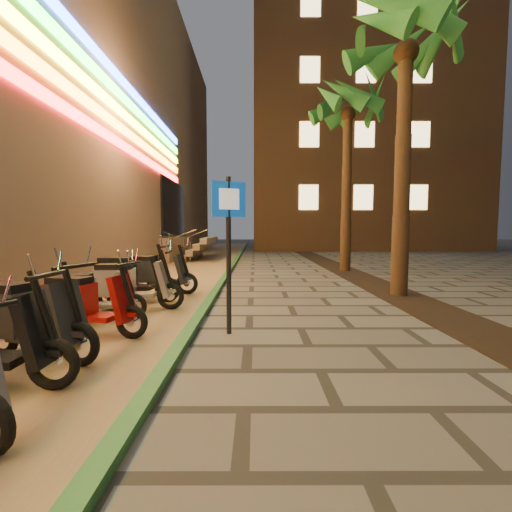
{
  "coord_description": "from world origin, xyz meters",
  "views": [
    {
      "loc": [
        0.1,
        -1.23,
        1.57
      ],
      "look_at": [
        0.11,
        3.78,
        1.2
      ],
      "focal_mm": 24.0,
      "sensor_mm": 36.0,
      "label": 1
    }
  ],
  "objects_px": {
    "scooter_9": "(85,303)",
    "scooter_13": "(154,273)",
    "scooter_11": "(128,284)",
    "scooter_12": "(129,277)",
    "scooter_10": "(88,295)",
    "pedestrian_sign": "(229,233)",
    "scooter_8": "(22,317)"
  },
  "relations": [
    {
      "from": "scooter_9",
      "to": "scooter_13",
      "type": "relative_size",
      "value": 0.93
    },
    {
      "from": "scooter_11",
      "to": "scooter_13",
      "type": "height_order",
      "value": "scooter_13"
    },
    {
      "from": "scooter_9",
      "to": "scooter_12",
      "type": "xyz_separation_m",
      "value": [
        -0.25,
        2.45,
        0.06
      ]
    },
    {
      "from": "scooter_10",
      "to": "scooter_11",
      "type": "bearing_deg",
      "value": 56.1
    },
    {
      "from": "pedestrian_sign",
      "to": "scooter_11",
      "type": "height_order",
      "value": "pedestrian_sign"
    },
    {
      "from": "scooter_8",
      "to": "scooter_9",
      "type": "distance_m",
      "value": 1.01
    },
    {
      "from": "pedestrian_sign",
      "to": "scooter_12",
      "type": "bearing_deg",
      "value": 112.66
    },
    {
      "from": "scooter_8",
      "to": "scooter_11",
      "type": "bearing_deg",
      "value": 97.54
    },
    {
      "from": "scooter_10",
      "to": "scooter_13",
      "type": "relative_size",
      "value": 0.88
    },
    {
      "from": "scooter_12",
      "to": "scooter_13",
      "type": "relative_size",
      "value": 1.04
    },
    {
      "from": "scooter_9",
      "to": "scooter_10",
      "type": "height_order",
      "value": "scooter_9"
    },
    {
      "from": "scooter_11",
      "to": "scooter_13",
      "type": "xyz_separation_m",
      "value": [
        -0.02,
        1.74,
        0.01
      ]
    },
    {
      "from": "scooter_10",
      "to": "scooter_11",
      "type": "distance_m",
      "value": 0.92
    },
    {
      "from": "pedestrian_sign",
      "to": "scooter_11",
      "type": "bearing_deg",
      "value": 121.14
    },
    {
      "from": "pedestrian_sign",
      "to": "scooter_9",
      "type": "relative_size",
      "value": 1.46
    },
    {
      "from": "scooter_12",
      "to": "scooter_13",
      "type": "bearing_deg",
      "value": 76.93
    },
    {
      "from": "scooter_8",
      "to": "scooter_9",
      "type": "relative_size",
      "value": 1.06
    },
    {
      "from": "pedestrian_sign",
      "to": "scooter_10",
      "type": "distance_m",
      "value": 2.79
    },
    {
      "from": "scooter_11",
      "to": "scooter_12",
      "type": "bearing_deg",
      "value": 105.02
    },
    {
      "from": "scooter_10",
      "to": "scooter_9",
      "type": "bearing_deg",
      "value": -76.33
    },
    {
      "from": "scooter_10",
      "to": "scooter_12",
      "type": "height_order",
      "value": "scooter_12"
    },
    {
      "from": "scooter_9",
      "to": "scooter_13",
      "type": "bearing_deg",
      "value": 101.86
    },
    {
      "from": "scooter_8",
      "to": "pedestrian_sign",
      "type": "bearing_deg",
      "value": 38.39
    },
    {
      "from": "scooter_12",
      "to": "scooter_8",
      "type": "bearing_deg",
      "value": -86.25
    },
    {
      "from": "scooter_8",
      "to": "scooter_11",
      "type": "xyz_separation_m",
      "value": [
        0.33,
        2.58,
        -0.01
      ]
    },
    {
      "from": "pedestrian_sign",
      "to": "scooter_12",
      "type": "xyz_separation_m",
      "value": [
        -2.4,
        2.36,
        -0.98
      ]
    },
    {
      "from": "pedestrian_sign",
      "to": "scooter_8",
      "type": "bearing_deg",
      "value": -179.26
    },
    {
      "from": "scooter_8",
      "to": "scooter_13",
      "type": "bearing_deg",
      "value": 100.68
    },
    {
      "from": "scooter_9",
      "to": "scooter_13",
      "type": "xyz_separation_m",
      "value": [
        0.04,
        3.36,
        0.04
      ]
    },
    {
      "from": "scooter_10",
      "to": "scooter_13",
      "type": "distance_m",
      "value": 2.6
    },
    {
      "from": "scooter_9",
      "to": "scooter_10",
      "type": "relative_size",
      "value": 1.06
    },
    {
      "from": "scooter_8",
      "to": "scooter_12",
      "type": "height_order",
      "value": "scooter_12"
    }
  ]
}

